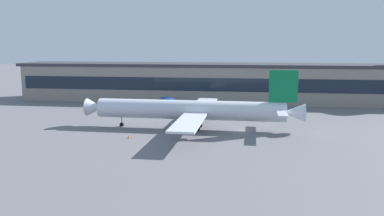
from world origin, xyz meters
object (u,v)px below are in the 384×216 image
airliner (193,110)px  traffic_cone_0 (129,137)px  follow_me_car (201,106)px  stair_truck (168,102)px

airliner → traffic_cone_0: 19.48m
follow_me_car → traffic_cone_0: bearing=-105.4°
stair_truck → traffic_cone_0: stair_truck is taller
airliner → stair_truck: (-13.53, 33.39, -3.15)m
follow_me_car → traffic_cone_0: follow_me_car is taller
follow_me_car → traffic_cone_0: size_ratio=6.14×
airliner → follow_me_car: 32.52m
stair_truck → traffic_cone_0: size_ratio=8.32×
traffic_cone_0 → follow_me_car: bearing=74.6°
airliner → stair_truck: size_ratio=9.73×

